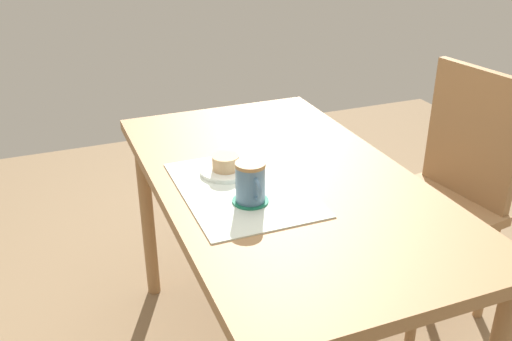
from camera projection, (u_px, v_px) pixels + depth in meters
dining_table at (283, 202)px, 1.66m from camera, size 1.27×0.71×0.73m
wooden_chair at (443, 188)px, 2.06m from camera, size 0.47×0.47×0.92m
placemat at (242, 189)px, 1.55m from camera, size 0.46×0.33×0.00m
pastry_plate at (226, 171)px, 1.63m from camera, size 0.15×0.15×0.01m
pastry at (226, 163)px, 1.62m from camera, size 0.08×0.08×0.04m
coffee_coaster at (250, 201)px, 1.48m from camera, size 0.10×0.10×0.00m
coffee_mug at (251, 182)px, 1.46m from camera, size 0.11×0.08×0.11m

